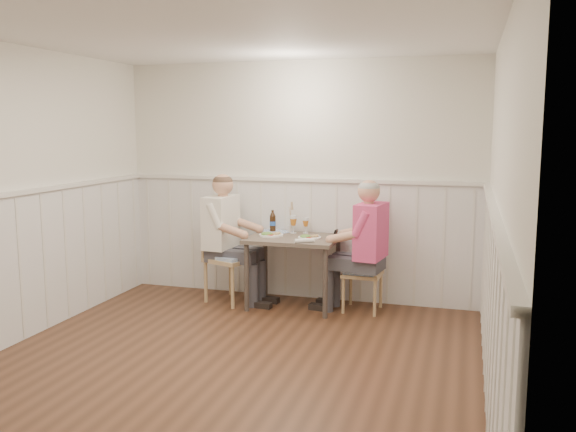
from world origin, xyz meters
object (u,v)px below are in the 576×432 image
object	(u,v)px
dining_table	(293,246)
chair_right	(367,270)
beer_bottle	(273,222)
grass_vase	(290,218)
man_in_pink	(366,257)
diner_cream	(225,247)
chair_left	(227,253)

from	to	relation	value
dining_table	chair_right	bearing A→B (deg)	4.40
dining_table	beer_bottle	world-z (taller)	beer_bottle
dining_table	beer_bottle	distance (m)	0.45
chair_right	grass_vase	distance (m)	1.03
chair_right	beer_bottle	bearing A→B (deg)	170.04
chair_right	beer_bottle	size ratio (longest dim) A/B	3.36
man_in_pink	grass_vase	bearing A→B (deg)	162.59
dining_table	beer_bottle	size ratio (longest dim) A/B	3.88
man_in_pink	beer_bottle	world-z (taller)	man_in_pink
chair_right	grass_vase	xyz separation A→B (m)	(-0.90, 0.20, 0.47)
dining_table	diner_cream	bearing A→B (deg)	-179.76
chair_left	beer_bottle	size ratio (longest dim) A/B	4.06
diner_cream	grass_vase	bearing A→B (deg)	21.87
chair_right	grass_vase	world-z (taller)	grass_vase
chair_left	man_in_pink	size ratio (longest dim) A/B	0.70
man_in_pink	grass_vase	size ratio (longest dim) A/B	3.92
dining_table	beer_bottle	xyz separation A→B (m)	(-0.31, 0.25, 0.21)
chair_left	beer_bottle	bearing A→B (deg)	27.88
chair_left	dining_table	bearing A→B (deg)	-1.01
chair_left	diner_cream	xyz separation A→B (m)	(-0.02, -0.02, 0.07)
diner_cream	beer_bottle	xyz separation A→B (m)	(0.47, 0.25, 0.26)
dining_table	man_in_pink	bearing A→B (deg)	-1.51
chair_right	man_in_pink	xyz separation A→B (m)	(-0.00, -0.08, 0.15)
beer_bottle	diner_cream	bearing A→B (deg)	-151.46
beer_bottle	chair_left	bearing A→B (deg)	-152.12
beer_bottle	grass_vase	xyz separation A→B (m)	(0.19, 0.01, 0.05)
chair_right	beer_bottle	world-z (taller)	beer_bottle
man_in_pink	dining_table	bearing A→B (deg)	178.49
man_in_pink	diner_cream	xyz separation A→B (m)	(-1.55, 0.02, 0.01)
dining_table	man_in_pink	distance (m)	0.78
chair_right	man_in_pink	bearing A→B (deg)	-90.29
man_in_pink	beer_bottle	distance (m)	1.15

